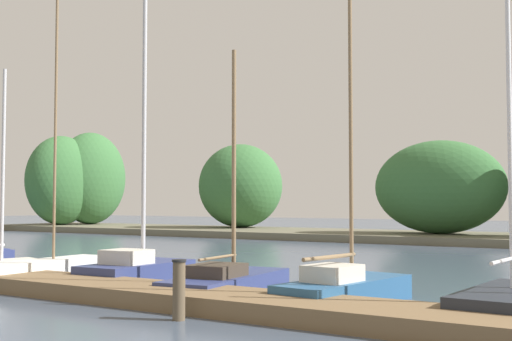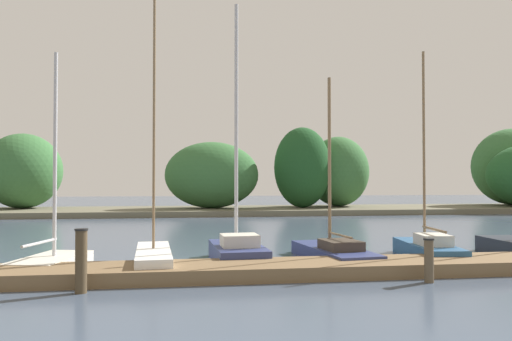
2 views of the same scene
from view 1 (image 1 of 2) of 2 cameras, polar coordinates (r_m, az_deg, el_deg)
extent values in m
cube|color=brown|center=(15.37, -14.64, -9.69)|extent=(27.25, 1.80, 0.35)
cube|color=#66604C|center=(36.85, 15.32, -5.58)|extent=(65.67, 8.00, 0.40)
ellipsoid|color=#386B38|center=(53.19, -14.03, -0.65)|extent=(4.62, 5.99, 7.14)
ellipsoid|color=#386B38|center=(44.50, -1.34, -1.32)|extent=(5.62, 5.61, 5.60)
ellipsoid|color=#386B38|center=(36.82, 15.47, -1.37)|extent=(7.07, 4.53, 5.01)
ellipsoid|color=#386B38|center=(52.11, -16.39, -0.81)|extent=(4.43, 5.80, 6.72)
cube|color=silver|center=(21.21, -18.59, -7.74)|extent=(0.84, 0.80, 0.31)
cylinder|color=#B7B7BC|center=(20.76, -20.92, 0.52)|extent=(0.10, 0.10, 5.62)
cube|color=white|center=(18.27, -17.67, -8.19)|extent=(1.14, 3.70, 0.57)
cube|color=white|center=(19.43, -14.09, -8.00)|extent=(0.55, 0.94, 0.48)
cylinder|color=#7F6647|center=(18.50, -16.86, 4.11)|extent=(0.08, 0.08, 7.32)
cube|color=navy|center=(17.15, -10.21, -8.69)|extent=(1.54, 3.20, 0.54)
cube|color=navy|center=(18.24, -7.31, -8.44)|extent=(0.80, 0.82, 0.46)
cube|color=beige|center=(16.81, -11.07, -7.29)|extent=(1.09, 0.99, 0.35)
cylinder|color=#B7B7BC|center=(17.37, -9.60, 4.24)|extent=(0.11, 0.11, 7.24)
cube|color=navy|center=(15.21, -2.48, -9.71)|extent=(1.76, 4.11, 0.42)
cube|color=navy|center=(16.80, 0.53, -9.13)|extent=(0.83, 1.07, 0.36)
cube|color=#3D3328|center=(14.74, -3.42, -8.57)|extent=(1.11, 1.30, 0.27)
cylinder|color=#7F6647|center=(15.40, -1.92, 0.85)|extent=(0.10, 0.10, 5.20)
cylinder|color=#7F6647|center=(14.78, -3.28, -7.47)|extent=(0.25, 1.61, 0.06)
cube|color=#285684|center=(13.62, 7.65, -10.33)|extent=(1.59, 3.61, 0.50)
cube|color=#285684|center=(14.95, 10.98, -9.72)|extent=(0.74, 0.95, 0.43)
cube|color=beige|center=(13.21, 6.59, -8.76)|extent=(0.99, 1.15, 0.33)
cylinder|color=#7F6647|center=(13.80, 8.15, 3.34)|extent=(0.08, 0.08, 6.02)
cylinder|color=#7F6647|center=(13.11, 6.37, -7.41)|extent=(0.31, 1.74, 0.08)
cube|color=#232833|center=(12.57, 20.95, -10.73)|extent=(1.41, 3.33, 0.53)
cylinder|color=silver|center=(12.79, 20.96, 5.13)|extent=(0.09, 0.09, 6.46)
cylinder|color=silver|center=(12.15, 20.46, -7.29)|extent=(0.13, 1.32, 0.07)
cylinder|color=brown|center=(11.79, -6.64, -10.26)|extent=(0.22, 0.22, 1.01)
cylinder|color=black|center=(11.73, -6.63, -7.71)|extent=(0.25, 0.25, 0.04)
camera|label=2|loc=(13.41, -65.35, 0.41)|focal=34.33mm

